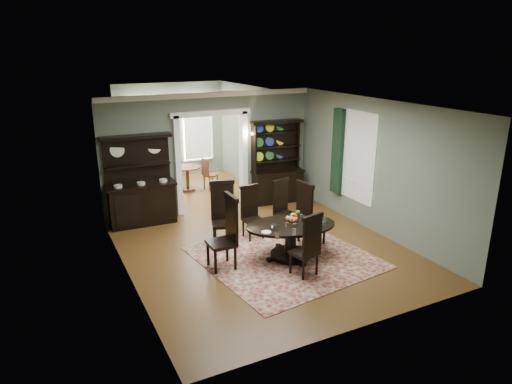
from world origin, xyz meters
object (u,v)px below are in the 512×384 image
sideboard (141,194)px  parlor_table (187,175)px  dining_table (291,234)px  welsh_dresser (277,173)px

sideboard → parlor_table: sideboard is taller
dining_table → welsh_dresser: welsh_dresser is taller
dining_table → welsh_dresser: (1.45, 3.19, 0.31)m
dining_table → sideboard: sideboard is taller
dining_table → parlor_table: parlor_table is taller
sideboard → parlor_table: (1.81, 2.04, -0.27)m
welsh_dresser → parlor_table: (-1.86, 2.03, -0.33)m
parlor_table → welsh_dresser: bearing=-47.6°
sideboard → dining_table: bearing=-53.2°
sideboard → welsh_dresser: welsh_dresser is taller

